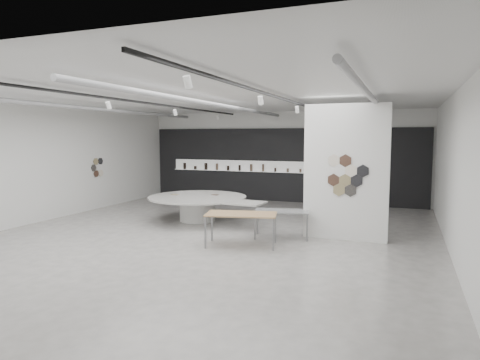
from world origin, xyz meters
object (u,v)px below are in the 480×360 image
at_px(display_island, 199,205).
at_px(sample_table_stone, 282,213).
at_px(sample_table_wood, 241,216).
at_px(partition_column, 346,172).
at_px(kitchen_counter, 353,195).

relative_size(display_island, sample_table_stone, 2.66).
bearing_deg(display_island, sample_table_wood, -40.48).
bearing_deg(sample_table_stone, display_island, 157.74).
height_order(partition_column, kitchen_counter, partition_column).
relative_size(display_island, kitchen_counter, 2.53).
xyz_separation_m(partition_column, sample_table_stone, (-1.62, -0.51, -1.11)).
height_order(sample_table_stone, kitchen_counter, kitchen_counter).
bearing_deg(display_island, partition_column, -4.24).
relative_size(partition_column, kitchen_counter, 2.16).
bearing_deg(sample_table_stone, sample_table_wood, -120.81).
bearing_deg(partition_column, sample_table_stone, -162.58).
bearing_deg(sample_table_wood, partition_column, 36.12).
distance_m(sample_table_stone, kitchen_counter, 6.17).
bearing_deg(kitchen_counter, partition_column, -91.93).
height_order(sample_table_wood, sample_table_stone, sample_table_wood).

